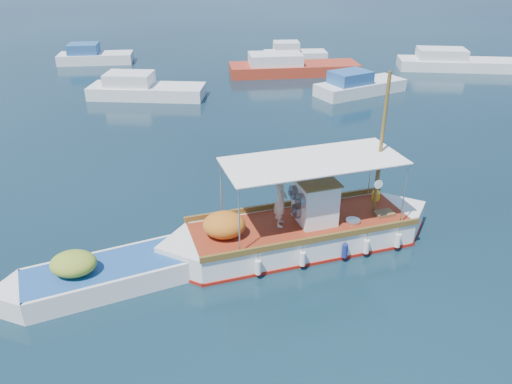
{
  "coord_description": "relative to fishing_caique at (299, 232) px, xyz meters",
  "views": [
    {
      "loc": [
        -1.57,
        -15.0,
        9.37
      ],
      "look_at": [
        -1.29,
        0.0,
        1.69
      ],
      "focal_mm": 35.0,
      "sensor_mm": 36.0,
      "label": 1
    }
  ],
  "objects": [
    {
      "name": "fishing_caique",
      "position": [
        0.0,
        0.0,
        0.0
      ],
      "size": [
        9.32,
        4.59,
        5.94
      ],
      "rotation": [
        0.0,
        0.0,
        0.3
      ],
      "color": "white",
      "rests_on": "ground"
    },
    {
      "name": "ground",
      "position": [
        -0.13,
        0.71,
        -0.53
      ],
      "size": [
        160.0,
        160.0,
        0.0
      ],
      "primitive_type": "plane",
      "color": "black",
      "rests_on": "ground"
    },
    {
      "name": "dinghy",
      "position": [
        -6.04,
        -2.12,
        -0.2
      ],
      "size": [
        5.92,
        3.51,
        1.57
      ],
      "rotation": [
        0.0,
        0.0,
        0.41
      ],
      "color": "white",
      "rests_on": "ground"
    },
    {
      "name": "bg_boat_far_n",
      "position": [
        2.24,
        28.51,
        -0.03
      ],
      "size": [
        5.31,
        2.29,
        1.8
      ],
      "rotation": [
        0.0,
        0.0,
        0.06
      ],
      "color": "silver",
      "rests_on": "ground"
    },
    {
      "name": "bg_boat_e",
      "position": [
        14.73,
        25.2,
        -0.03
      ],
      "size": [
        9.4,
        3.7,
        1.8
      ],
      "rotation": [
        0.0,
        0.0,
        -0.12
      ],
      "color": "silver",
      "rests_on": "ground"
    },
    {
      "name": "bg_boat_far_w",
      "position": [
        -14.47,
        27.99,
        -0.03
      ],
      "size": [
        6.15,
        2.88,
        1.8
      ],
      "rotation": [
        0.0,
        0.0,
        0.1
      ],
      "color": "silver",
      "rests_on": "ground"
    },
    {
      "name": "bg_boat_ne",
      "position": [
        5.72,
        18.4,
        -0.03
      ],
      "size": [
        6.53,
        4.92,
        1.8
      ],
      "rotation": [
        0.0,
        0.0,
        0.5
      ],
      "color": "silver",
      "rests_on": "ground"
    },
    {
      "name": "bg_boat_n",
      "position": [
        1.6,
        23.84,
        -0.03
      ],
      "size": [
        10.03,
        3.85,
        1.8
      ],
      "rotation": [
        0.0,
        0.0,
        0.11
      ],
      "color": "#A8301C",
      "rests_on": "ground"
    },
    {
      "name": "bg_boat_nw",
      "position": [
        -8.46,
        17.82,
        -0.03
      ],
      "size": [
        7.59,
        3.08,
        1.8
      ],
      "rotation": [
        0.0,
        0.0,
        -0.09
      ],
      "color": "silver",
      "rests_on": "ground"
    }
  ]
}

